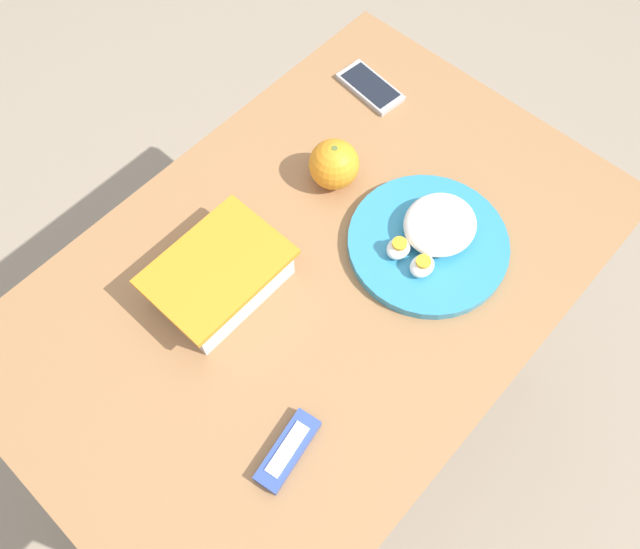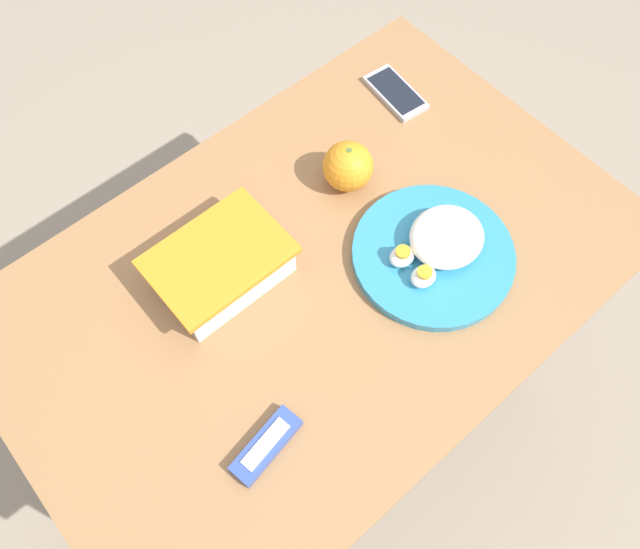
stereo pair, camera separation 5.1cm
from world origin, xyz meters
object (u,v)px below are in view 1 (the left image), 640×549
object	(u,v)px
rice_plate	(431,238)
orange_fruit	(334,164)
candy_bar	(288,451)
cell_phone	(370,87)
food_container	(220,277)

from	to	relation	value
rice_plate	orange_fruit	bearing A→B (deg)	92.60
candy_bar	cell_phone	xyz separation A→B (m)	(0.58, 0.35, -0.00)
food_container	rice_plate	size ratio (longest dim) A/B	0.79
rice_plate	candy_bar	xyz separation A→B (m)	(-0.39, -0.06, -0.01)
food_container	candy_bar	xyz separation A→B (m)	(-0.11, -0.25, -0.02)
candy_bar	cell_phone	distance (m)	0.68
food_container	rice_plate	xyz separation A→B (m)	(0.28, -0.19, -0.01)
candy_bar	food_container	bearing A→B (deg)	65.64
orange_fruit	candy_bar	size ratio (longest dim) A/B	0.72
cell_phone	food_container	bearing A→B (deg)	-168.39
orange_fruit	candy_bar	world-z (taller)	orange_fruit
food_container	cell_phone	distance (m)	0.48
orange_fruit	rice_plate	size ratio (longest dim) A/B	0.33
rice_plate	cell_phone	xyz separation A→B (m)	(0.19, 0.29, -0.01)
candy_bar	cell_phone	world-z (taller)	candy_bar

